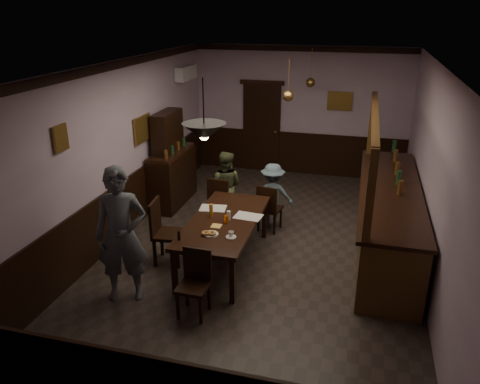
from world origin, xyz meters
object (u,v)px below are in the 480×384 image
(chair_side, at_px, (163,229))
(person_seated_right, at_px, (272,195))
(chair_far_left, at_px, (220,200))
(coffee_cup, at_px, (231,234))
(chair_near, at_px, (195,279))
(bar_counter, at_px, (388,217))
(sideboard, at_px, (171,168))
(dining_table, at_px, (224,223))
(pendant_brass_mid, at_px, (288,96))
(pendant_iron, at_px, (204,132))
(person_seated_left, at_px, (225,186))
(person_standing, at_px, (122,235))
(pendant_brass_far, at_px, (310,83))
(soda_can, at_px, (226,219))
(chair_far_right, at_px, (268,206))

(chair_side, distance_m, person_seated_right, 2.24)
(chair_far_left, height_order, coffee_cup, chair_far_left)
(chair_near, height_order, bar_counter, bar_counter)
(chair_side, relative_size, sideboard, 0.55)
(dining_table, height_order, person_seated_right, person_seated_right)
(dining_table, xyz_separation_m, pendant_brass_mid, (0.57, 2.18, 1.61))
(chair_side, relative_size, pendant_iron, 1.33)
(chair_far_left, distance_m, pendant_brass_mid, 2.24)
(dining_table, xyz_separation_m, pendant_iron, (-0.00, -0.80, 1.64))
(person_seated_left, distance_m, person_seated_right, 0.90)
(person_seated_right, bearing_deg, person_standing, 51.86)
(pendant_brass_mid, height_order, pendant_brass_far, same)
(chair_near, relative_size, bar_counter, 0.22)
(dining_table, relative_size, pendant_iron, 2.82)
(sideboard, bearing_deg, soda_can, -50.34)
(chair_far_left, height_order, person_standing, person_standing)
(chair_far_left, relative_size, chair_side, 0.91)
(chair_far_right, distance_m, coffee_cup, 1.85)
(person_seated_right, xyz_separation_m, pendant_brass_far, (0.32, 2.31, 1.70))
(dining_table, bearing_deg, bar_counter, 24.91)
(pendant_brass_mid, bearing_deg, coffee_cup, -96.45)
(person_standing, xyz_separation_m, pendant_brass_far, (1.82, 5.11, 1.34))
(coffee_cup, bearing_deg, pendant_brass_mid, 83.66)
(person_standing, height_order, sideboard, person_standing)
(pendant_iron, bearing_deg, sideboard, 121.16)
(dining_table, distance_m, sideboard, 2.71)
(pendant_brass_mid, bearing_deg, chair_side, -122.28)
(chair_far_right, xyz_separation_m, chair_side, (-1.37, -1.49, 0.08))
(chair_side, relative_size, person_seated_right, 0.87)
(person_seated_right, relative_size, bar_counter, 0.29)
(person_standing, bearing_deg, chair_far_right, 39.28)
(chair_side, bearing_deg, chair_near, -146.47)
(bar_counter, xyz_separation_m, pendant_brass_far, (-1.69, 2.72, 1.72))
(chair_side, bearing_deg, pendant_brass_far, -29.11)
(bar_counter, bearing_deg, person_seated_right, 168.58)
(chair_near, relative_size, coffee_cup, 11.22)
(chair_far_left, distance_m, person_seated_left, 0.32)
(chair_far_left, xyz_separation_m, pendant_iron, (0.46, -2.07, 1.81))
(person_seated_right, xyz_separation_m, pendant_iron, (-0.45, -2.35, 1.73))
(soda_can, distance_m, bar_counter, 2.71)
(chair_near, distance_m, chair_side, 1.46)
(chair_near, height_order, pendant_brass_far, pendant_brass_far)
(sideboard, relative_size, bar_counter, 0.46)
(chair_side, relative_size, person_seated_left, 0.77)
(chair_far_right, bearing_deg, sideboard, -8.73)
(sideboard, bearing_deg, person_seated_right, -13.51)
(dining_table, distance_m, chair_near, 1.34)
(chair_near, bearing_deg, chair_side, 131.36)
(sideboard, bearing_deg, bar_counter, -12.51)
(soda_can, relative_size, sideboard, 0.06)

